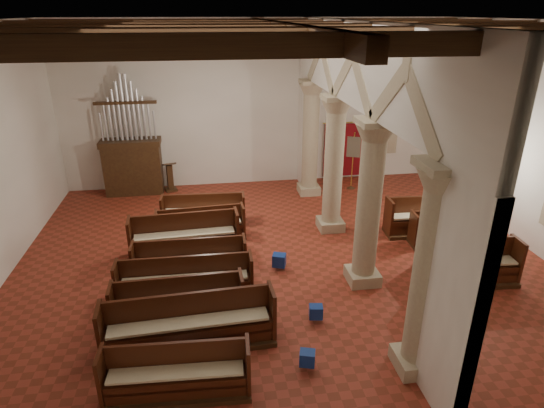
{
  "coord_description": "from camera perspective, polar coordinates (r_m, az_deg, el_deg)",
  "views": [
    {
      "loc": [
        -1.85,
        -10.71,
        6.21
      ],
      "look_at": [
        -0.17,
        0.5,
        1.37
      ],
      "focal_mm": 30.0,
      "sensor_mm": 36.0,
      "label": 1
    }
  ],
  "objects": [
    {
      "name": "aisle_pew_2",
      "position": [
        13.88,
        20.59,
        -3.49
      ],
      "size": [
        1.86,
        0.78,
        1.0
      ],
      "rotation": [
        0.0,
        0.0,
        -0.06
      ],
      "color": "#3F2A14",
      "rests_on": "floor"
    },
    {
      "name": "wall_back",
      "position": [
        17.11,
        -2.23,
        12.31
      ],
      "size": [
        14.0,
        0.02,
        6.0
      ],
      "primitive_type": "cube",
      "color": "white",
      "rests_on": "floor"
    },
    {
      "name": "wall_front",
      "position": [
        5.99,
        11.02,
        -9.75
      ],
      "size": [
        14.0,
        0.02,
        6.0
      ],
      "primitive_type": "cube",
      "color": "white",
      "rests_on": "floor"
    },
    {
      "name": "processional_banner",
      "position": [
        17.21,
        10.03,
        4.34
      ],
      "size": [
        0.46,
        0.59,
        2.16
      ],
      "rotation": [
        0.0,
        0.0,
        -0.39
      ],
      "color": "#3F2A14",
      "rests_on": "floor"
    },
    {
      "name": "dossal_curtain",
      "position": [
        18.18,
        9.0,
        6.74
      ],
      "size": [
        1.8,
        0.07,
        2.17
      ],
      "color": "maroon",
      "rests_on": "floor"
    },
    {
      "name": "ceiling",
      "position": [
        10.87,
        1.36,
        22.03
      ],
      "size": [
        14.0,
        14.0,
        0.0
      ],
      "primitive_type": "plane",
      "rotation": [
        3.14,
        0.0,
        0.0
      ],
      "color": "black",
      "rests_on": "wall_back"
    },
    {
      "name": "nave_pew_4",
      "position": [
        11.63,
        -10.2,
        -7.63
      ],
      "size": [
        2.8,
        0.69,
        1.01
      ],
      "rotation": [
        0.0,
        0.0,
        -0.01
      ],
      "color": "#3F2A14",
      "rests_on": "floor"
    },
    {
      "name": "window_back",
      "position": [
        18.48,
        13.66,
        9.96
      ],
      "size": [
        1.0,
        0.03,
        2.2
      ],
      "primitive_type": "cube",
      "color": "#2F6A4C",
      "rests_on": "wall_back"
    },
    {
      "name": "arcade",
      "position": [
        11.61,
        10.16,
        9.61
      ],
      "size": [
        0.9,
        11.9,
        6.0
      ],
      "color": "tan",
      "rests_on": "floor"
    },
    {
      "name": "wall_right",
      "position": [
        14.25,
        30.41,
        6.95
      ],
      "size": [
        0.02,
        12.0,
        6.0
      ],
      "primitive_type": "cube",
      "color": "white",
      "rests_on": "floor"
    },
    {
      "name": "nave_pew_1",
      "position": [
        9.46,
        -10.23,
        -15.39
      ],
      "size": [
        3.41,
        0.93,
        1.13
      ],
      "rotation": [
        0.0,
        0.0,
        0.05
      ],
      "color": "#3F2A14",
      "rests_on": "floor"
    },
    {
      "name": "tube_heater_b",
      "position": [
        8.94,
        -10.94,
        -19.99
      ],
      "size": [
        0.94,
        0.42,
        0.1
      ],
      "primitive_type": "cylinder",
      "rotation": [
        0.0,
        1.57,
        -0.35
      ],
      "color": "silver",
      "rests_on": "floor"
    },
    {
      "name": "nave_pew_7",
      "position": [
        14.3,
        -8.56,
        -1.43
      ],
      "size": [
        2.59,
        0.79,
        0.99
      ],
      "rotation": [
        0.0,
        0.0,
        -0.05
      ],
      "color": "#3F2A14",
      "rests_on": "floor"
    },
    {
      "name": "aisle_pew_1",
      "position": [
        12.98,
        22.48,
        -5.57
      ],
      "size": [
        1.91,
        0.8,
        1.06
      ],
      "rotation": [
        0.0,
        0.0,
        0.05
      ],
      "color": "#3F2A14",
      "rests_on": "floor"
    },
    {
      "name": "hymnal_box_a",
      "position": [
        8.96,
        4.45,
        -18.7
      ],
      "size": [
        0.34,
        0.3,
        0.29
      ],
      "primitive_type": "cube",
      "rotation": [
        0.0,
        0.0,
        -0.28
      ],
      "color": "#163999",
      "rests_on": "floor"
    },
    {
      "name": "nave_pew_0",
      "position": [
        8.57,
        -11.8,
        -20.76
      ],
      "size": [
        2.56,
        0.79,
        1.0
      ],
      "rotation": [
        0.0,
        0.0,
        -0.05
      ],
      "color": "#3F2A14",
      "rests_on": "floor"
    },
    {
      "name": "tube_heater_a",
      "position": [
        9.11,
        -9.73,
        -18.89
      ],
      "size": [
        1.07,
        0.12,
        0.11
      ],
      "primitive_type": "cylinder",
      "rotation": [
        0.0,
        1.57,
        -0.01
      ],
      "color": "white",
      "rests_on": "floor"
    },
    {
      "name": "ceiling_beams",
      "position": [
        10.87,
        1.35,
        21.08
      ],
      "size": [
        13.8,
        11.8,
        0.3
      ],
      "primitive_type": null,
      "color": "#3F2A14",
      "rests_on": "wall_back"
    },
    {
      "name": "nave_pew_6",
      "position": [
        13.41,
        -8.87,
        -3.2
      ],
      "size": [
        2.58,
        0.83,
        0.98
      ],
      "rotation": [
        0.0,
        0.0,
        0.07
      ],
      "color": "#3F2A14",
      "rests_on": "floor"
    },
    {
      "name": "aisle_pew_0",
      "position": [
        12.27,
        24.01,
        -7.43
      ],
      "size": [
        2.14,
        0.87,
        1.14
      ],
      "rotation": [
        0.0,
        0.0,
        -0.05
      ],
      "color": "#3F2A14",
      "rests_on": "floor"
    },
    {
      "name": "aisle_pew_3",
      "position": [
        14.3,
        18.27,
        -2.15
      ],
      "size": [
        2.19,
        0.88,
        1.14
      ],
      "rotation": [
        0.0,
        0.0,
        -0.06
      ],
      "color": "#3F2A14",
      "rests_on": "floor"
    },
    {
      "name": "nave_pew_3",
      "position": [
        10.88,
        -10.75,
        -10.01
      ],
      "size": [
        3.12,
        0.72,
        1.02
      ],
      "rotation": [
        0.0,
        0.0,
        -0.01
      ],
      "color": "#3F2A14",
      "rests_on": "floor"
    },
    {
      "name": "floor",
      "position": [
        12.51,
        1.1,
        -6.62
      ],
      "size": [
        14.0,
        14.0,
        0.0
      ],
      "primitive_type": "plane",
      "color": "maroon",
      "rests_on": "ground"
    },
    {
      "name": "nave_pew_2",
      "position": [
        10.14,
        -11.56,
        -12.76
      ],
      "size": [
        2.78,
        0.78,
        1.04
      ],
      "rotation": [
        0.0,
        0.0,
        0.03
      ],
      "color": "#3F2A14",
      "rests_on": "floor"
    },
    {
      "name": "lectern",
      "position": [
        17.24,
        -12.67,
        3.12
      ],
      "size": [
        0.54,
        0.56,
        1.15
      ],
      "rotation": [
        0.0,
        0.0,
        0.26
      ],
      "color": "#311F0F",
      "rests_on": "floor"
    },
    {
      "name": "nave_pew_5",
      "position": [
        12.73,
        -10.82,
        -4.57
      ],
      "size": [
        2.97,
        0.92,
        1.15
      ],
      "rotation": [
        0.0,
        0.0,
        0.05
      ],
      "color": "#3F2A14",
      "rests_on": "floor"
    },
    {
      "name": "hymnal_box_c",
      "position": [
        11.82,
        0.91,
        -7.06
      ],
      "size": [
        0.4,
        0.36,
        0.33
      ],
      "primitive_type": "cube",
      "rotation": [
        0.0,
        0.0,
        -0.34
      ],
      "color": "navy",
      "rests_on": "floor"
    },
    {
      "name": "pipe_organ",
      "position": [
        17.12,
        -17.16,
        5.68
      ],
      "size": [
        2.1,
        0.85,
        4.4
      ],
      "color": "#3F2A14",
      "rests_on": "floor"
    },
    {
      "name": "hymnal_box_b",
      "position": [
        10.07,
        5.53,
        -13.3
      ],
      "size": [
        0.32,
        0.27,
        0.29
      ],
      "primitive_type": "cube",
      "rotation": [
        0.0,
        0.0,
        -0.15
      ],
      "color": "navy",
      "rests_on": "floor"
    },
    {
      "name": "window_right_b",
      "position": [
        16.38,
        24.6,
        6.87
      ],
      "size": [
        0.03,
        1.0,
        2.2
      ],
      "primitive_type": "cube",
      "color": "#2F6A4C",
      "rests_on": "wall_right"
    }
  ]
}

